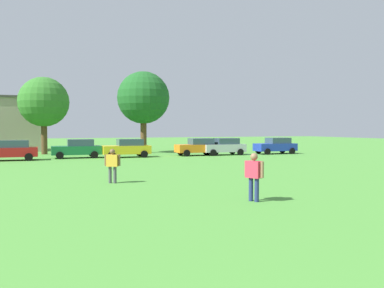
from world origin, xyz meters
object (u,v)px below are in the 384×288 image
at_px(parked_car_red_1, 11,150).
at_px(tree_center, 44,102).
at_px(parked_car_blue_6, 276,146).
at_px(bystander_near_trees, 112,163).
at_px(parked_car_orange_4, 199,147).
at_px(tree_far_right, 143,98).
at_px(parked_car_green_2, 78,148).
at_px(parked_car_silver_5, 224,146).
at_px(parked_car_yellow_3, 127,148).
at_px(adult_bystander, 254,173).

distance_m(parked_car_red_1, tree_center, 9.25).
bearing_deg(parked_car_blue_6, bystander_near_trees, 40.30).
bearing_deg(tree_center, parked_car_orange_4, -27.15).
relative_size(tree_center, tree_far_right, 0.90).
relative_size(parked_car_red_1, parked_car_blue_6, 1.00).
relative_size(parked_car_green_2, parked_car_silver_5, 1.00).
bearing_deg(parked_car_red_1, parked_car_green_2, -168.79).
distance_m(bystander_near_trees, parked_car_green_2, 17.72).
distance_m(bystander_near_trees, parked_car_blue_6, 25.66).
distance_m(parked_car_yellow_3, parked_car_silver_5, 9.66).
distance_m(parked_car_green_2, tree_far_right, 10.46).
relative_size(parked_car_red_1, parked_car_yellow_3, 1.00).
height_order(parked_car_yellow_3, parked_car_orange_4, same).
relative_size(bystander_near_trees, parked_car_red_1, 0.39).
distance_m(parked_car_orange_4, parked_car_blue_6, 8.47).
bearing_deg(tree_center, parked_car_blue_6, -18.85).
relative_size(parked_car_orange_4, tree_far_right, 0.49).
bearing_deg(adult_bystander, parked_car_red_1, -2.57).
height_order(bystander_near_trees, tree_center, tree_center).
xyz_separation_m(adult_bystander, bystander_near_trees, (-4.06, 6.71, -0.06)).
distance_m(parked_car_green_2, tree_center, 8.44).
bearing_deg(parked_car_silver_5, parked_car_green_2, -3.81).
bearing_deg(parked_car_green_2, bystander_near_trees, 90.88).
distance_m(adult_bystander, tree_far_right, 30.41).
relative_size(bystander_near_trees, parked_car_silver_5, 0.39).
distance_m(parked_car_green_2, parked_car_silver_5, 14.02).
xyz_separation_m(parked_car_yellow_3, parked_car_orange_4, (7.05, 0.11, 0.00)).
bearing_deg(parked_car_red_1, tree_far_right, -152.91).
bearing_deg(tree_far_right, adult_bystander, -95.78).
bearing_deg(parked_car_blue_6, parked_car_silver_5, -1.85).
bearing_deg(tree_far_right, parked_car_orange_4, -56.54).
height_order(parked_car_yellow_3, tree_far_right, tree_far_right).
distance_m(parked_car_orange_4, tree_far_right, 8.90).
height_order(parked_car_silver_5, parked_car_blue_6, same).
bearing_deg(parked_car_green_2, tree_far_right, -143.47).
bearing_deg(tree_far_right, bystander_near_trees, -107.00).
xyz_separation_m(bystander_near_trees, parked_car_orange_4, (11.11, 17.06, -0.13)).
bearing_deg(parked_car_yellow_3, parked_car_orange_4, -179.10).
xyz_separation_m(parked_car_orange_4, tree_center, (-14.15, 7.26, 4.47)).
relative_size(adult_bystander, parked_car_blue_6, 0.41).
height_order(parked_car_yellow_3, parked_car_blue_6, same).
bearing_deg(parked_car_green_2, parked_car_blue_6, 176.77).
bearing_deg(bystander_near_trees, parked_car_yellow_3, -77.09).
height_order(adult_bystander, parked_car_green_2, adult_bystander).
xyz_separation_m(bystander_near_trees, parked_car_silver_5, (13.72, 16.79, -0.13)).
bearing_deg(parked_car_orange_4, adult_bystander, 73.46).
relative_size(parked_car_green_2, tree_center, 0.54).
relative_size(parked_car_yellow_3, parked_car_blue_6, 1.00).
height_order(parked_car_red_1, parked_car_green_2, same).
distance_m(tree_center, tree_far_right, 10.20).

